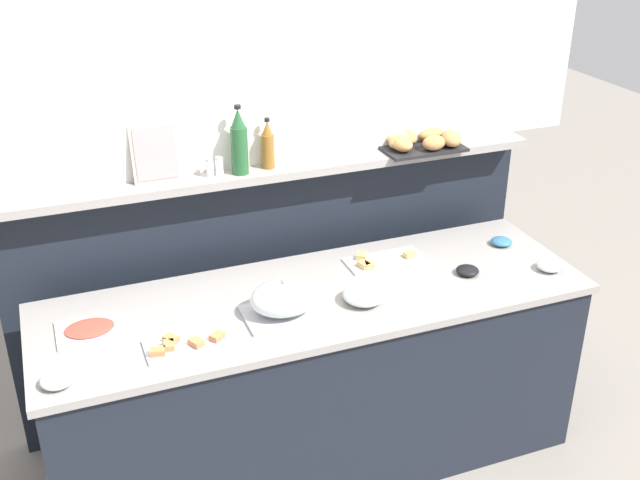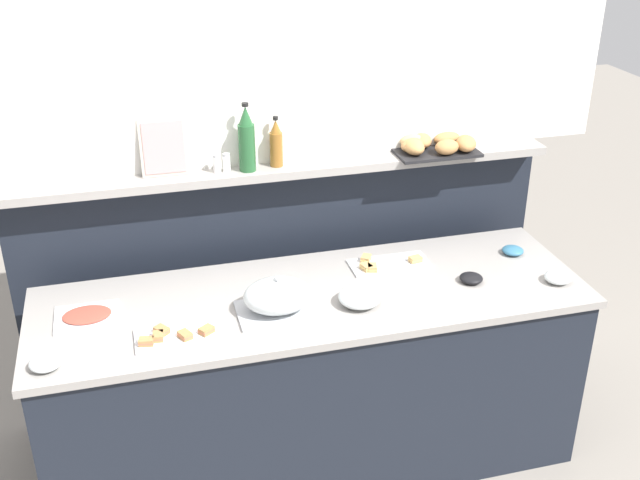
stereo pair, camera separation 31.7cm
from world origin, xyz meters
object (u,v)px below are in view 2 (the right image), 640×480
Objects in this scene: bread_basket at (433,144)px; sandwich_platter_front at (387,264)px; wine_bottle_green at (247,140)px; sandwich_platter_rear at (176,336)px; salt_shaker at (217,164)px; pepper_shaker at (227,163)px; condiment_bowl_red at (471,278)px; framed_picture at (164,147)px; glass_bowl_small at (46,363)px; serving_cloche at (278,297)px; vinegar_bottle_amber at (276,144)px; glass_bowl_medium at (558,278)px; cold_cuts_platter at (87,316)px; condiment_bowl_teal at (513,250)px; glass_bowl_large at (360,298)px.

sandwich_platter_front is at bearing -135.89° from bread_basket.
sandwich_platter_rear is at bearing -122.65° from wine_bottle_green.
salt_shaker is 0.04m from pepper_shaker.
condiment_bowl_red is 1.48m from framed_picture.
glass_bowl_small is 0.29× the size of bread_basket.
serving_cloche is 1.44× the size of vinegar_bottle_amber.
serving_cloche is 0.76m from vinegar_bottle_amber.
glass_bowl_medium is at bearing -61.98° from bread_basket.
glass_bowl_small is (-2.17, -0.09, 0.00)m from glass_bowl_medium.
sandwich_platter_front is 1.17× the size of wine_bottle_green.
pepper_shaker reaches higher than cold_cuts_platter.
sandwich_platter_front and condiment_bowl_red have the same top height.
condiment_bowl_teal is at bearing -14.12° from framed_picture.
condiment_bowl_red is (0.54, 0.06, -0.01)m from glass_bowl_large.
serving_cloche is 1.87× the size of glass_bowl_large.
glass_bowl_medium is 0.31m from condiment_bowl_teal.
glass_bowl_small is 1.18m from pepper_shaker.
serving_cloche reaches higher than condiment_bowl_red.
sandwich_platter_front is at bearing -20.34° from framed_picture.
sandwich_platter_front and sandwich_platter_rear have the same top height.
condiment_bowl_teal is 1.17× the size of pepper_shaker.
serving_cloche is 3.91× the size of pepper_shaker.
wine_bottle_green is at bearing -3.31° from pepper_shaker.
glass_bowl_large is 1.09m from framed_picture.
glass_bowl_small is (-1.49, -0.43, 0.01)m from sandwich_platter_front.
cold_cuts_platter is 2.21× the size of glass_bowl_medium.
salt_shaker is 0.24m from framed_picture.
glass_bowl_large reaches higher than sandwich_platter_rear.
wine_bottle_green is at bearing 148.44° from condiment_bowl_red.
salt_shaker is (-0.14, 0.58, 0.39)m from serving_cloche.
sandwich_platter_rear is at bearing -168.72° from serving_cloche.
sandwich_platter_front is at bearing -24.82° from pepper_shaker.
vinegar_bottle_amber is (1.05, 0.76, 0.50)m from glass_bowl_small.
pepper_shaker is (0.67, 0.42, 0.45)m from cold_cuts_platter.
glass_bowl_large is at bearing -53.74° from pepper_shaker.
framed_picture is at bearing 49.42° from cold_cuts_platter.
serving_cloche is 0.35m from glass_bowl_large.
condiment_bowl_red is at bearing -25.21° from framed_picture.
framed_picture is at bearing 85.20° from sandwich_platter_rear.
framed_picture is (-1.27, 0.03, 0.09)m from bread_basket.
glass_bowl_large is (-0.23, -0.30, 0.02)m from sandwich_platter_front.
vinegar_bottle_amber is at bearing 179.30° from bread_basket.
glass_bowl_medium is 1.61m from salt_shaker.
condiment_bowl_red is (0.31, -0.24, 0.01)m from sandwich_platter_front.
vinegar_bottle_amber reaches higher than glass_bowl_small.
salt_shaker reaches higher than sandwich_platter_rear.
bread_basket is (0.90, 0.59, 0.38)m from serving_cloche.
sandwich_platter_front is at bearing 4.76° from cold_cuts_platter.
vinegar_bottle_amber is (-1.06, 0.37, 0.50)m from condiment_bowl_teal.
sandwich_platter_rear is 1.29× the size of framed_picture.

